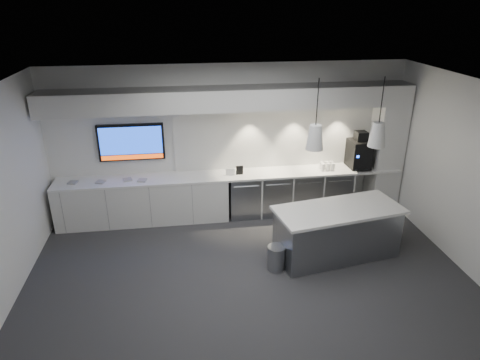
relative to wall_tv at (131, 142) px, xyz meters
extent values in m
plane|color=#313133|center=(1.90, -2.45, -1.56)|extent=(7.00, 7.00, 0.00)
plane|color=black|center=(1.90, -2.45, 1.44)|extent=(7.00, 7.00, 0.00)
plane|color=white|center=(1.90, 0.05, -0.06)|extent=(7.00, 0.00, 7.00)
plane|color=white|center=(1.90, -4.95, -0.06)|extent=(7.00, 0.00, 7.00)
plane|color=white|center=(5.40, -2.45, -0.06)|extent=(0.00, 7.00, 7.00)
cube|color=white|center=(1.90, -0.27, -0.68)|extent=(6.80, 0.65, 0.04)
cube|color=silver|center=(0.15, -0.27, -1.13)|extent=(3.30, 0.63, 0.86)
cube|color=gray|center=(2.15, -0.27, -1.13)|extent=(0.60, 0.61, 0.85)
cube|color=gray|center=(2.78, -0.27, -1.13)|extent=(0.60, 0.61, 0.85)
cube|color=gray|center=(3.41, -0.27, -1.13)|extent=(0.60, 0.61, 0.85)
cube|color=gray|center=(4.04, -0.27, -1.13)|extent=(0.60, 0.61, 0.85)
cube|color=silver|center=(3.10, 0.03, -0.01)|extent=(4.60, 0.03, 1.30)
cube|color=silver|center=(1.90, -0.25, 0.84)|extent=(6.90, 0.60, 0.40)
cube|color=silver|center=(5.10, -0.25, -0.26)|extent=(0.55, 0.55, 2.60)
cube|color=black|center=(0.00, 0.00, 0.00)|extent=(1.25, 0.06, 0.72)
cube|color=#1338B4|center=(0.00, -0.03, 0.04)|extent=(1.17, 0.00, 0.54)
cube|color=#E4470D|center=(0.00, -0.03, -0.29)|extent=(1.17, 0.00, 0.09)
cube|color=gray|center=(3.48, -2.01, -1.14)|extent=(2.12, 1.13, 0.85)
cube|color=white|center=(3.48, -2.01, -0.69)|extent=(2.24, 1.25, 0.05)
cylinder|color=gray|center=(2.38, -2.27, -1.35)|extent=(0.34, 0.34, 0.42)
cube|color=black|center=(4.52, -0.24, -0.38)|extent=(0.43, 0.48, 0.57)
cube|color=black|center=(4.52, -0.24, 0.00)|extent=(0.23, 0.23, 0.19)
cube|color=gray|center=(4.52, -0.49, -0.64)|extent=(0.31, 0.21, 0.03)
cube|color=black|center=(2.05, -0.31, -0.57)|extent=(0.14, 0.03, 0.18)
cube|color=white|center=(1.87, -0.33, -0.59)|extent=(0.18, 0.05, 0.14)
cube|color=#9A9A9A|center=(-1.11, -0.29, -0.65)|extent=(0.19, 0.19, 0.02)
cube|color=#9A9A9A|center=(-0.60, -0.33, -0.65)|extent=(0.20, 0.20, 0.02)
cube|color=#9A9A9A|center=(-0.11, -0.30, -0.65)|extent=(0.20, 0.20, 0.02)
cube|color=#9A9A9A|center=(0.17, -0.37, -0.65)|extent=(0.19, 0.19, 0.02)
cone|color=silver|center=(2.98, -2.01, 0.59)|extent=(0.27, 0.27, 0.39)
cylinder|color=black|center=(2.98, -2.01, 1.13)|extent=(0.02, 0.02, 0.70)
cone|color=silver|center=(3.98, -2.01, 0.59)|extent=(0.27, 0.27, 0.39)
cylinder|color=black|center=(3.98, -2.01, 1.13)|extent=(0.02, 0.02, 0.70)
camera|label=1|loc=(0.96, -8.02, 2.55)|focal=32.00mm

